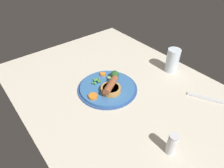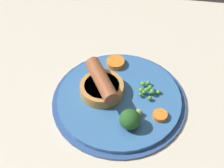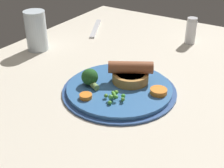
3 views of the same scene
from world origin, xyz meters
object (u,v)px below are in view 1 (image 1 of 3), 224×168
Objects in this scene: carrot_slice_1 at (103,74)px; salt_shaker at (172,144)px; broccoli_floret_near at (114,75)px; carrot_slice_2 at (93,96)px; drinking_glass at (173,60)px; dinner_plate at (107,88)px; sausage_pudding at (111,88)px; pea_pile at (96,81)px; fork at (210,99)px.

carrot_slice_1 is 46.42cm from salt_shaker.
broccoli_floret_near is 41.58cm from salt_shaker.
drinking_glass is (-6.32, -42.64, 3.91)cm from carrot_slice_2.
carrot_slice_2 is at bearing 102.34° from dinner_plate.
broccoli_floret_near is at bearing -169.12° from sausage_pudding.
carrot_slice_2 is at bearing 81.56° from drinking_glass.
fork is (-37.76, -31.25, -2.04)cm from pea_pile.
fork is 25.05cm from drinking_glass.
carrot_slice_1 is 0.73× the size of carrot_slice_2.
drinking_glass is at bearing 4.85° from broccoli_floret_near.
sausage_pudding reaches higher than fork.
dinner_plate is 35.06cm from drinking_glass.
salt_shaker reaches higher than pea_pile.
sausage_pudding is at bearing 81.96° from drinking_glass.
sausage_pudding reaches higher than pea_pile.
salt_shaker is at bearing 72.19° from fork.
broccoli_floret_near is 0.45× the size of drinking_glass.
salt_shaker reaches higher than carrot_slice_2.
broccoli_floret_near is 6.00cm from carrot_slice_1.
fork is (-32.31, -29.22, -0.27)cm from dinner_plate.
sausage_pudding reaches higher than carrot_slice_2.
broccoli_floret_near reaches higher than pea_pile.
sausage_pudding is 2.20× the size of pea_pile.
salt_shaker is (-29.35, 37.01, -1.84)cm from drinking_glass.
pea_pile is at bearing 20.50° from dinner_plate.
broccoli_floret_near is at bearing -156.35° from carrot_slice_1.
salt_shaker is at bearing 171.01° from carrot_slice_1.
drinking_glass is (-16.46, -29.76, 4.02)cm from carrot_slice_1.
pea_pile reaches higher than carrot_slice_1.
drinking_glass reaches higher than sausage_pudding.
dinner_plate is 9.14cm from carrot_slice_1.
dinner_plate is at bearing 76.16° from drinking_glass.
pea_pile is (5.45, 2.04, 1.78)cm from dinner_plate.
pea_pile is at bearing -170.76° from broccoli_floret_near.
broccoli_floret_near is 16.00cm from carrot_slice_2.
dinner_plate is 2.26× the size of drinking_glass.
pea_pile is 49.06cm from fork.
sausage_pudding is 34.32cm from salt_shaker.
carrot_slice_1 is 34.24cm from drinking_glass.
pea_pile is 10.17cm from carrot_slice_2.
fork is at bearing 105.86° from sausage_pudding.
broccoli_floret_near is 0.30× the size of fork.
drinking_glass reaches higher than carrot_slice_2.
broccoli_floret_near is (2.82, -6.23, 2.71)cm from dinner_plate.
sausage_pudding is 2.76× the size of carrot_slice_2.
pea_pile is at bearing 114.60° from carrot_slice_1.
carrot_slice_2 reaches higher than carrot_slice_1.
salt_shaker is (-45.80, 7.25, 2.18)cm from carrot_slice_1.
carrot_slice_2 is 0.21× the size of fork.
pea_pile is at bearing -43.12° from carrot_slice_2.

